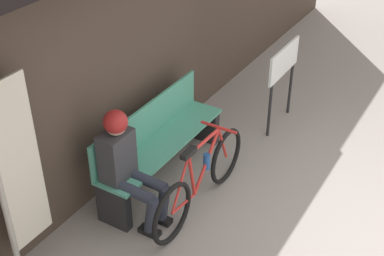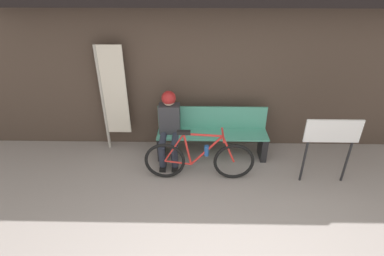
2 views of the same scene
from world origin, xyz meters
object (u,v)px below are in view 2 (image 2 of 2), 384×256
park_bench_near (212,134)px  banner_pole (111,94)px  bicycle (199,159)px  signboard (332,137)px  person_seated (169,123)px

park_bench_near → banner_pole: size_ratio=0.98×
bicycle → signboard: 1.95m
park_bench_near → signboard: signboard is taller
park_bench_near → signboard: 1.85m
bicycle → banner_pole: size_ratio=0.90×
park_bench_near → signboard: (1.68, -0.68, 0.37)m
park_bench_near → person_seated: 0.78m
park_bench_near → person_seated: (-0.71, -0.12, 0.28)m
bicycle → park_bench_near: bearing=71.5°
park_bench_near → banner_pole: banner_pole is taller
park_bench_near → bicycle: 0.69m
park_bench_near → bicycle: bearing=-108.5°
bicycle → signboard: (1.90, -0.03, 0.45)m
person_seated → park_bench_near: bearing=9.6°
park_bench_near → banner_pole: 1.82m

